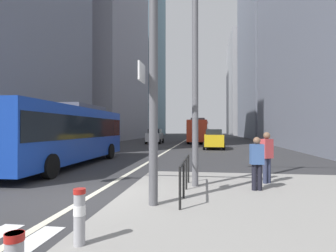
{
  "coord_description": "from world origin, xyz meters",
  "views": [
    {
      "loc": [
        3.38,
        -7.51,
        2.01
      ],
      "look_at": [
        -2.36,
        33.54,
        2.39
      ],
      "focal_mm": 28.71,
      "sensor_mm": 36.0,
      "label": 1
    }
  ],
  "objects_px": {
    "bollard_left": "(79,214)",
    "city_bus_blue_oncoming": "(67,132)",
    "sedan_white_oncoming": "(10,147)",
    "traffic_signal_gantry": "(79,46)",
    "city_bus_red_distant": "(200,129)",
    "car_receding_near": "(205,134)",
    "street_lamp_post": "(195,28)",
    "pedestrian_walking": "(257,161)",
    "city_bus_red_receding": "(199,130)",
    "pedestrian_waiting": "(267,155)",
    "car_receding_far": "(213,139)",
    "car_oncoming_mid": "(155,136)"
  },
  "relations": [
    {
      "from": "city_bus_red_receding",
      "to": "pedestrian_waiting",
      "type": "height_order",
      "value": "city_bus_red_receding"
    },
    {
      "from": "city_bus_blue_oncoming",
      "to": "pedestrian_waiting",
      "type": "height_order",
      "value": "city_bus_blue_oncoming"
    },
    {
      "from": "street_lamp_post",
      "to": "city_bus_blue_oncoming",
      "type": "bearing_deg",
      "value": 145.78
    },
    {
      "from": "bollard_left",
      "to": "street_lamp_post",
      "type": "bearing_deg",
      "value": 70.34
    },
    {
      "from": "pedestrian_walking",
      "to": "street_lamp_post",
      "type": "bearing_deg",
      "value": 169.62
    },
    {
      "from": "car_oncoming_mid",
      "to": "car_receding_near",
      "type": "distance_m",
      "value": 17.45
    },
    {
      "from": "car_receding_far",
      "to": "city_bus_red_receding",
      "type": "bearing_deg",
      "value": 98.35
    },
    {
      "from": "car_receding_far",
      "to": "street_lamp_post",
      "type": "height_order",
      "value": "street_lamp_post"
    },
    {
      "from": "city_bus_blue_oncoming",
      "to": "traffic_signal_gantry",
      "type": "xyz_separation_m",
      "value": [
        4.23,
        -7.11,
        2.26
      ]
    },
    {
      "from": "city_bus_red_distant",
      "to": "sedan_white_oncoming",
      "type": "bearing_deg",
      "value": -101.15
    },
    {
      "from": "street_lamp_post",
      "to": "bollard_left",
      "type": "distance_m",
      "value": 6.78
    },
    {
      "from": "city_bus_red_distant",
      "to": "car_receding_near",
      "type": "bearing_deg",
      "value": -84.06
    },
    {
      "from": "pedestrian_walking",
      "to": "car_receding_near",
      "type": "bearing_deg",
      "value": 92.14
    },
    {
      "from": "city_bus_blue_oncoming",
      "to": "pedestrian_waiting",
      "type": "relative_size",
      "value": 6.41
    },
    {
      "from": "city_bus_blue_oncoming",
      "to": "sedan_white_oncoming",
      "type": "xyz_separation_m",
      "value": [
        -3.38,
        0.01,
        -0.85
      ]
    },
    {
      "from": "bollard_left",
      "to": "city_bus_blue_oncoming",
      "type": "bearing_deg",
      "value": 119.72
    },
    {
      "from": "pedestrian_waiting",
      "to": "pedestrian_walking",
      "type": "height_order",
      "value": "pedestrian_waiting"
    },
    {
      "from": "city_bus_red_distant",
      "to": "car_receding_far",
      "type": "xyz_separation_m",
      "value": [
        1.96,
        -35.32,
        -0.84
      ]
    },
    {
      "from": "sedan_white_oncoming",
      "to": "city_bus_red_receding",
      "type": "relative_size",
      "value": 0.38
    },
    {
      "from": "pedestrian_walking",
      "to": "city_bus_red_distant",
      "type": "bearing_deg",
      "value": 92.9
    },
    {
      "from": "traffic_signal_gantry",
      "to": "city_bus_red_receding",
      "type": "bearing_deg",
      "value": 86.04
    },
    {
      "from": "car_receding_far",
      "to": "city_bus_blue_oncoming",
      "type": "bearing_deg",
      "value": -121.47
    },
    {
      "from": "traffic_signal_gantry",
      "to": "pedestrian_walking",
      "type": "xyz_separation_m",
      "value": [
        4.7,
        1.96,
        -3.06
      ]
    },
    {
      "from": "sedan_white_oncoming",
      "to": "city_bus_red_receding",
      "type": "xyz_separation_m",
      "value": [
        9.83,
        25.05,
        0.85
      ]
    },
    {
      "from": "street_lamp_post",
      "to": "pedestrian_walking",
      "type": "height_order",
      "value": "street_lamp_post"
    },
    {
      "from": "car_receding_near",
      "to": "pedestrian_walking",
      "type": "xyz_separation_m",
      "value": [
        1.61,
        -43.15,
        0.04
      ]
    },
    {
      "from": "car_oncoming_mid",
      "to": "street_lamp_post",
      "type": "relative_size",
      "value": 0.56
    },
    {
      "from": "car_oncoming_mid",
      "to": "car_receding_far",
      "type": "distance_m",
      "value": 11.36
    },
    {
      "from": "sedan_white_oncoming",
      "to": "car_receding_far",
      "type": "xyz_separation_m",
      "value": [
        11.55,
        13.34,
        0.0
      ]
    },
    {
      "from": "car_receding_near",
      "to": "traffic_signal_gantry",
      "type": "xyz_separation_m",
      "value": [
        -3.09,
        -45.11,
        3.1
      ]
    },
    {
      "from": "city_bus_red_distant",
      "to": "car_receding_far",
      "type": "height_order",
      "value": "city_bus_red_distant"
    },
    {
      "from": "pedestrian_waiting",
      "to": "pedestrian_walking",
      "type": "relative_size",
      "value": 1.08
    },
    {
      "from": "car_receding_far",
      "to": "traffic_signal_gantry",
      "type": "relative_size",
      "value": 0.76
    },
    {
      "from": "city_bus_blue_oncoming",
      "to": "city_bus_red_receding",
      "type": "relative_size",
      "value": 0.98
    },
    {
      "from": "traffic_signal_gantry",
      "to": "pedestrian_waiting",
      "type": "distance_m",
      "value": 6.77
    },
    {
      "from": "sedan_white_oncoming",
      "to": "city_bus_red_distant",
      "type": "height_order",
      "value": "city_bus_red_distant"
    },
    {
      "from": "traffic_signal_gantry",
      "to": "pedestrian_waiting",
      "type": "height_order",
      "value": "traffic_signal_gantry"
    },
    {
      "from": "car_receding_near",
      "to": "street_lamp_post",
      "type": "bearing_deg",
      "value": -90.33
    },
    {
      "from": "sedan_white_oncoming",
      "to": "traffic_signal_gantry",
      "type": "xyz_separation_m",
      "value": [
        7.61,
        -7.12,
        3.1
      ]
    },
    {
      "from": "city_bus_blue_oncoming",
      "to": "city_bus_red_distant",
      "type": "distance_m",
      "value": 49.06
    },
    {
      "from": "city_bus_red_distant",
      "to": "bollard_left",
      "type": "distance_m",
      "value": 58.16
    },
    {
      "from": "traffic_signal_gantry",
      "to": "bollard_left",
      "type": "height_order",
      "value": "traffic_signal_gantry"
    },
    {
      "from": "sedan_white_oncoming",
      "to": "traffic_signal_gantry",
      "type": "bearing_deg",
      "value": -43.1
    },
    {
      "from": "car_receding_near",
      "to": "bollard_left",
      "type": "bearing_deg",
      "value": -92.31
    },
    {
      "from": "car_receding_near",
      "to": "car_receding_far",
      "type": "xyz_separation_m",
      "value": [
        0.85,
        -24.65,
        0.0
      ]
    },
    {
      "from": "traffic_signal_gantry",
      "to": "street_lamp_post",
      "type": "bearing_deg",
      "value": 38.93
    },
    {
      "from": "sedan_white_oncoming",
      "to": "street_lamp_post",
      "type": "xyz_separation_m",
      "value": [
        10.45,
        -4.82,
        4.29
      ]
    },
    {
      "from": "city_bus_red_distant",
      "to": "pedestrian_waiting",
      "type": "relative_size",
      "value": 6.15
    },
    {
      "from": "car_receding_far",
      "to": "street_lamp_post",
      "type": "bearing_deg",
      "value": -93.46
    },
    {
      "from": "traffic_signal_gantry",
      "to": "city_bus_red_distant",
      "type": "bearing_deg",
      "value": 87.97
    }
  ]
}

